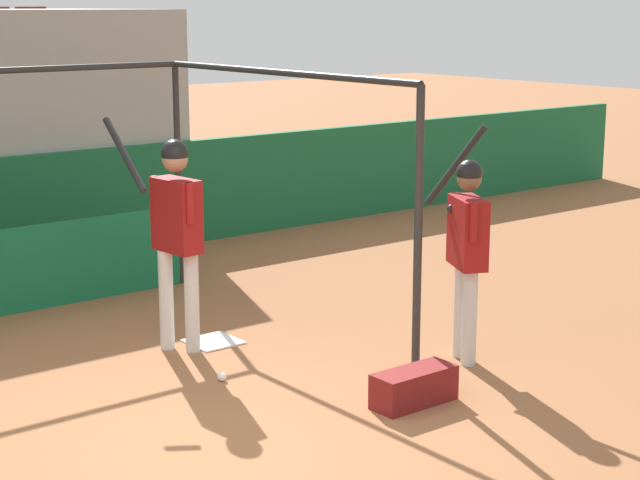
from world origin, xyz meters
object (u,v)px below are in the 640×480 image
at_px(player_batter, 175,222).
at_px(player_waiting, 467,240).
at_px(equipment_bag, 414,387).
at_px(baseball, 222,377).

height_order(player_batter, player_waiting, player_batter).
bearing_deg(equipment_bag, player_batter, 108.09).
bearing_deg(player_waiting, equipment_bag, 142.30).
height_order(player_batter, baseball, player_batter).
relative_size(player_batter, player_waiting, 1.02).
distance_m(player_waiting, equipment_bag, 1.50).
bearing_deg(equipment_bag, player_waiting, 25.23).
distance_m(player_batter, equipment_bag, 2.62).
bearing_deg(equipment_bag, baseball, 123.28).
relative_size(equipment_bag, baseball, 9.46).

